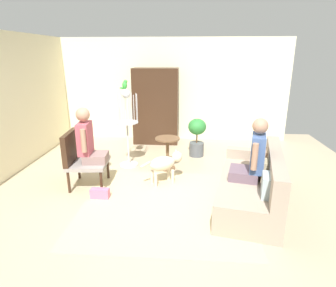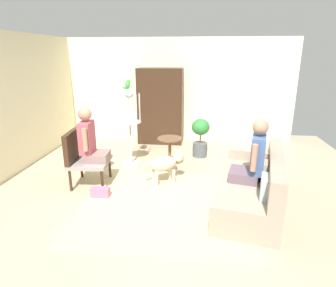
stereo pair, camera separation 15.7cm
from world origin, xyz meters
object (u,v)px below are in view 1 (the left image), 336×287
dog (165,163)px  handbag (100,194)px  round_end_table (167,150)px  bird_cage_stand (127,126)px  potted_plant (197,135)px  person_on_armchair (88,140)px  armchair (80,156)px  couch (254,186)px  person_on_couch (253,156)px  armoire_cabinet (156,106)px  parrot (125,85)px

dog → handbag: dog is taller
round_end_table → bird_cage_stand: bird_cage_stand is taller
potted_plant → dog: bearing=-111.7°
person_on_armchair → potted_plant: (1.80, 1.60, -0.33)m
armchair → bird_cage_stand: 1.16m
armchair → dog: armchair is taller
potted_plant → round_end_table: bearing=-125.8°
couch → armchair: size_ratio=2.16×
person_on_couch → bird_cage_stand: bird_cage_stand is taller
couch → armoire_cabinet: (-1.77, 3.02, 0.62)m
couch → person_on_couch: bearing=-159.6°
dog → parrot: parrot is taller
couch → person_on_armchair: 2.67m
handbag → potted_plant: bearing=53.5°
armchair → handbag: (0.44, -0.43, -0.45)m
person_on_armchair → handbag: (0.28, -0.45, -0.72)m
couch → person_on_couch: person_on_couch is taller
couch → parrot: bearing=147.3°
person_on_couch → armoire_cabinet: size_ratio=0.49×
person_on_armchair → bird_cage_stand: 1.04m
bird_cage_stand → dog: bearing=-44.2°
armchair → person_on_couch: size_ratio=1.04×
armchair → parrot: (0.59, 0.95, 1.06)m
armoire_cabinet → handbag: size_ratio=6.35×
round_end_table → handbag: (-0.95, -1.26, -0.31)m
person_on_couch → dog: size_ratio=1.31×
person_on_couch → person_on_armchair: bearing=169.7°
couch → bird_cage_stand: bird_cage_stand is taller
round_end_table → potted_plant: (0.57, 0.79, 0.08)m
person_on_armchair → round_end_table: 1.53m
person_on_couch → parrot: (-2.11, 1.40, 0.83)m
dog → armoire_cabinet: armoire_cabinet is taller
bird_cage_stand → armoire_cabinet: bearing=77.3°
round_end_table → person_on_armchair: bearing=-146.6°
armchair → handbag: armchair is taller
person_on_armchair → dog: 1.32m
dog → handbag: size_ratio=2.39×
parrot → armoire_cabinet: armoire_cabinet is taller
handbag → round_end_table: bearing=53.0°
parrot → couch: bearing=-32.7°
couch → person_on_couch: 0.47m
person_on_armchair → armoire_cabinet: bearing=72.4°
round_end_table → bird_cage_stand: size_ratio=0.41×
bird_cage_stand → handbag: size_ratio=5.27×
couch → potted_plant: size_ratio=2.43×
potted_plant → bird_cage_stand: bearing=-153.9°
person_on_couch → person_on_armchair: 2.58m
couch → dog: size_ratio=2.94×
handbag → person_on_couch: bearing=-0.3°
armoire_cabinet → couch: bearing=-59.6°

